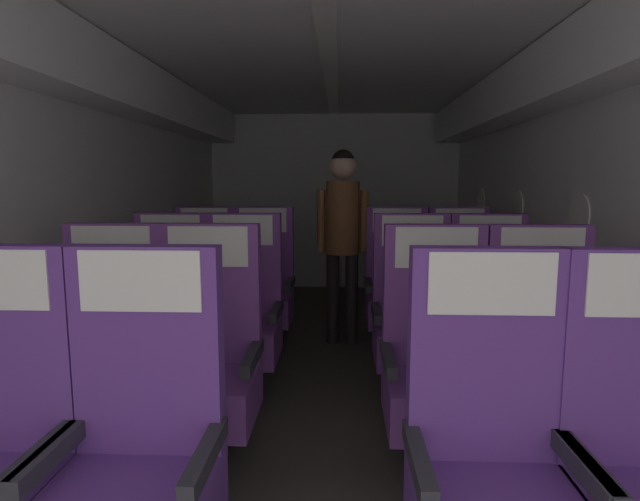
% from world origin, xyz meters
% --- Properties ---
extents(ground, '(3.44, 7.13, 0.02)m').
position_xyz_m(ground, '(0.00, 3.36, -0.01)').
color(ground, '#3D3833').
extents(fuselage_shell, '(3.32, 6.78, 2.29)m').
position_xyz_m(fuselage_shell, '(0.00, 3.63, 1.64)').
color(fuselage_shell, silver).
rests_on(fuselage_shell, ground).
extents(seat_a_left_aisle, '(0.53, 0.48, 1.17)m').
position_xyz_m(seat_a_left_aisle, '(-0.56, 1.64, 0.49)').
color(seat_a_left_aisle, '#38383D').
rests_on(seat_a_left_aisle, ground).
extents(seat_a_right_window, '(0.53, 0.48, 1.17)m').
position_xyz_m(seat_a_right_window, '(0.56, 1.64, 0.49)').
color(seat_a_right_window, '#38383D').
rests_on(seat_a_right_window, ground).
extents(seat_b_left_window, '(0.53, 0.48, 1.17)m').
position_xyz_m(seat_b_left_window, '(-1.06, 2.52, 0.49)').
color(seat_b_left_window, '#38383D').
rests_on(seat_b_left_window, ground).
extents(seat_b_left_aisle, '(0.53, 0.48, 1.17)m').
position_xyz_m(seat_b_left_aisle, '(-0.57, 2.52, 0.49)').
color(seat_b_left_aisle, '#38383D').
rests_on(seat_b_left_aisle, ground).
extents(seat_b_right_aisle, '(0.53, 0.48, 1.17)m').
position_xyz_m(seat_b_right_aisle, '(1.06, 2.52, 0.49)').
color(seat_b_right_aisle, '#38383D').
rests_on(seat_b_right_aisle, ground).
extents(seat_b_right_window, '(0.53, 0.48, 1.17)m').
position_xyz_m(seat_b_right_window, '(0.55, 2.52, 0.49)').
color(seat_b_right_window, '#38383D').
rests_on(seat_b_right_window, ground).
extents(seat_c_left_window, '(0.53, 0.48, 1.17)m').
position_xyz_m(seat_c_left_window, '(-1.05, 3.38, 0.49)').
color(seat_c_left_window, '#38383D').
rests_on(seat_c_left_window, ground).
extents(seat_c_left_aisle, '(0.53, 0.48, 1.17)m').
position_xyz_m(seat_c_left_aisle, '(-0.56, 3.38, 0.49)').
color(seat_c_left_aisle, '#38383D').
rests_on(seat_c_left_aisle, ground).
extents(seat_c_right_aisle, '(0.53, 0.48, 1.17)m').
position_xyz_m(seat_c_right_aisle, '(1.06, 3.39, 0.49)').
color(seat_c_right_aisle, '#38383D').
rests_on(seat_c_right_aisle, ground).
extents(seat_c_right_window, '(0.53, 0.48, 1.17)m').
position_xyz_m(seat_c_right_window, '(0.56, 3.38, 0.49)').
color(seat_c_right_window, '#38383D').
rests_on(seat_c_right_window, ground).
extents(seat_d_left_window, '(0.53, 0.48, 1.17)m').
position_xyz_m(seat_d_left_window, '(-1.06, 4.25, 0.49)').
color(seat_d_left_window, '#38383D').
rests_on(seat_d_left_window, ground).
extents(seat_d_left_aisle, '(0.53, 0.48, 1.17)m').
position_xyz_m(seat_d_left_aisle, '(-0.56, 4.26, 0.49)').
color(seat_d_left_aisle, '#38383D').
rests_on(seat_d_left_aisle, ground).
extents(seat_d_right_aisle, '(0.53, 0.48, 1.17)m').
position_xyz_m(seat_d_right_aisle, '(1.07, 4.26, 0.49)').
color(seat_d_right_aisle, '#38383D').
rests_on(seat_d_right_aisle, ground).
extents(seat_d_right_window, '(0.53, 0.48, 1.17)m').
position_xyz_m(seat_d_right_window, '(0.55, 4.26, 0.49)').
color(seat_d_right_window, '#38383D').
rests_on(seat_d_right_window, ground).
extents(flight_attendant, '(0.43, 0.28, 1.64)m').
position_xyz_m(flight_attendant, '(0.10, 4.39, 1.02)').
color(flight_attendant, black).
rests_on(flight_attendant, ground).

